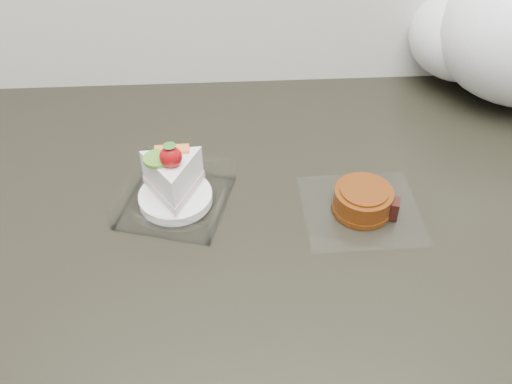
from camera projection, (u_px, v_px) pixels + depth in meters
name	position (u px, v px, depth m)	size (l,w,h in m)	color
counter	(276.00, 360.00, 1.13)	(2.04, 0.64, 0.90)	black
cake_tray	(174.00, 188.00, 0.79)	(0.17, 0.17, 0.11)	white
mooncake_wrap	(364.00, 202.00, 0.79)	(0.17, 0.16, 0.04)	white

